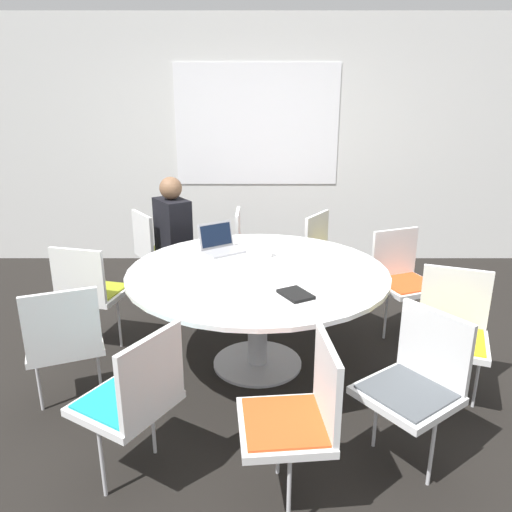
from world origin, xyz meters
name	(u,v)px	position (x,y,z in m)	size (l,w,h in m)	color
ground_plane	(256,364)	(0.00, 0.00, 0.00)	(16.00, 16.00, 0.00)	black
wall_back	(255,143)	(0.00, 2.47, 1.35)	(8.00, 0.07, 2.70)	silver
conference_table	(256,284)	(0.00, 0.00, 0.63)	(1.80, 1.80, 0.74)	#B7B7BC
chair_0	(155,247)	(-0.95, 1.27, 0.50)	(0.60, 0.60, 0.85)	silver
chair_1	(88,288)	(-1.27, 0.25, 0.50)	(0.53, 0.51, 0.85)	silver
chair_2	(62,338)	(-1.17, -0.55, 0.50)	(0.57, 0.55, 0.85)	silver
chair_3	(132,394)	(-0.61, -1.14, 0.50)	(0.59, 0.59, 0.85)	silver
chair_4	(297,412)	(0.19, -1.28, 0.50)	(0.46, 0.48, 0.85)	silver
chair_5	(414,378)	(0.82, -1.00, 0.50)	(0.60, 0.60, 0.85)	silver
chair_6	(450,326)	(1.23, -0.40, 0.50)	(0.56, 0.55, 0.85)	silver
chair_7	(401,274)	(1.17, 0.53, 0.50)	(0.56, 0.55, 0.85)	silver
chair_8	(327,252)	(0.66, 1.11, 0.50)	(0.59, 0.60, 0.85)	silver
chair_9	(250,247)	(-0.05, 1.29, 0.50)	(0.42, 0.44, 0.85)	silver
person_0	(173,232)	(-0.75, 1.12, 0.70)	(0.39, 0.42, 1.20)	black
laptop	(218,244)	(-0.29, 0.42, 0.79)	(0.37, 0.36, 0.21)	#99999E
spiral_notebook	(294,294)	(0.23, -0.46, 0.75)	(0.23, 0.26, 0.02)	black
coffee_cup	(265,251)	(0.07, 0.29, 0.78)	(0.09, 0.09, 0.08)	white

